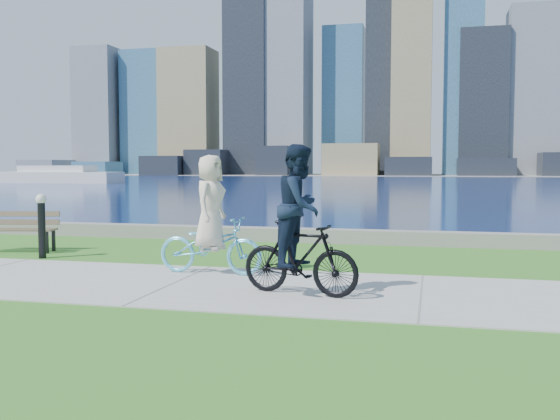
# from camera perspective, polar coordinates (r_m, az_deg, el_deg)

# --- Properties ---
(ground) EXTENTS (320.00, 320.00, 0.00)m
(ground) POSITION_cam_1_polar(r_m,az_deg,el_deg) (10.54, -9.73, -6.72)
(ground) COLOR #29631A
(ground) RESTS_ON ground
(concrete_path) EXTENTS (80.00, 3.50, 0.02)m
(concrete_path) POSITION_cam_1_polar(r_m,az_deg,el_deg) (10.53, -9.73, -6.67)
(concrete_path) COLOR #989793
(concrete_path) RESTS_ON ground
(seawall) EXTENTS (90.00, 0.50, 0.35)m
(seawall) POSITION_cam_1_polar(r_m,az_deg,el_deg) (16.32, -1.02, -2.24)
(seawall) COLOR slate
(seawall) RESTS_ON ground
(bay_water) EXTENTS (320.00, 131.00, 0.01)m
(bay_water) POSITION_cam_1_polar(r_m,az_deg,el_deg) (81.62, 10.89, 2.56)
(bay_water) COLOR #0C1F52
(bay_water) RESTS_ON ground
(far_shore) EXTENTS (320.00, 30.00, 0.12)m
(far_shore) POSITION_cam_1_polar(r_m,az_deg,el_deg) (139.56, 12.11, 3.14)
(far_shore) COLOR gray
(far_shore) RESTS_ON ground
(city_skyline) EXTENTS (178.05, 22.69, 76.00)m
(city_skyline) POSITION_cam_1_polar(r_m,az_deg,el_deg) (140.26, 12.86, 12.24)
(city_skyline) COLOR slate
(city_skyline) RESTS_ON ground
(ferry_near) EXTENTS (15.21, 4.35, 2.06)m
(ferry_near) POSITION_cam_1_polar(r_m,az_deg,el_deg) (78.52, -19.67, 2.97)
(ferry_near) COLOR silver
(ferry_near) RESTS_ON ground
(park_bench) EXTENTS (1.86, 0.98, 0.92)m
(park_bench) POSITION_cam_1_polar(r_m,az_deg,el_deg) (15.47, -22.83, -1.47)
(park_bench) COLOR black
(park_bench) RESTS_ON ground
(bollard_lamp) EXTENTS (0.22, 0.22, 1.37)m
(bollard_lamp) POSITION_cam_1_polar(r_m,az_deg,el_deg) (14.14, -20.96, -0.99)
(bollard_lamp) COLOR black
(bollard_lamp) RESTS_ON ground
(cyclist_woman) EXTENTS (0.76, 1.98, 2.14)m
(cyclist_woman) POSITION_cam_1_polar(r_m,az_deg,el_deg) (11.26, -6.39, -1.81)
(cyclist_woman) COLOR #63CDF1
(cyclist_woman) RESTS_ON ground
(cyclist_man) EXTENTS (0.90, 1.93, 2.26)m
(cyclist_man) POSITION_cam_1_polar(r_m,az_deg,el_deg) (9.33, 1.83, -2.03)
(cyclist_man) COLOR black
(cyclist_man) RESTS_ON ground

